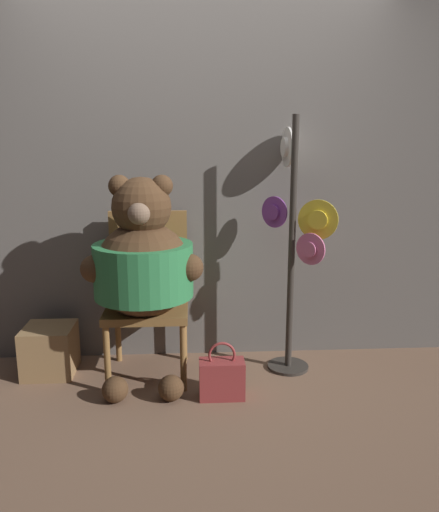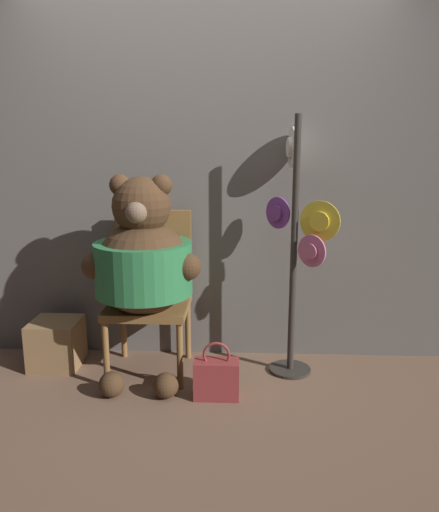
{
  "view_description": "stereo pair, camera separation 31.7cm",
  "coord_description": "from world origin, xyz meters",
  "px_view_note": "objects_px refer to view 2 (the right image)",
  "views": [
    {
      "loc": [
        -0.07,
        -2.86,
        1.51
      ],
      "look_at": [
        0.11,
        0.23,
        0.81
      ],
      "focal_mm": 35.0,
      "sensor_mm": 36.0,
      "label": 1
    },
    {
      "loc": [
        0.24,
        -2.86,
        1.51
      ],
      "look_at": [
        0.11,
        0.23,
        0.81
      ],
      "focal_mm": 35.0,
      "sensor_mm": 36.0,
      "label": 2
    }
  ],
  "objects_px": {
    "hat_display_rack": "(296,243)",
    "teddy_bear": "(143,262)",
    "chair": "(151,288)",
    "handbag_on_ground": "(217,378)"
  },
  "relations": [
    {
      "from": "teddy_bear",
      "to": "handbag_on_ground",
      "type": "bearing_deg",
      "value": -27.54
    },
    {
      "from": "chair",
      "to": "hat_display_rack",
      "type": "bearing_deg",
      "value": -1.5
    },
    {
      "from": "hat_display_rack",
      "to": "handbag_on_ground",
      "type": "bearing_deg",
      "value": -140.78
    },
    {
      "from": "chair",
      "to": "hat_display_rack",
      "type": "relative_size",
      "value": 0.63
    },
    {
      "from": "hat_display_rack",
      "to": "handbag_on_ground",
      "type": "xyz_separation_m",
      "value": [
        -0.5,
        -0.41,
        -0.75
      ]
    },
    {
      "from": "hat_display_rack",
      "to": "teddy_bear",
      "type": "bearing_deg",
      "value": -170.64
    },
    {
      "from": "chair",
      "to": "hat_display_rack",
      "type": "height_order",
      "value": "hat_display_rack"
    },
    {
      "from": "chair",
      "to": "teddy_bear",
      "type": "bearing_deg",
      "value": -92.44
    },
    {
      "from": "teddy_bear",
      "to": "handbag_on_ground",
      "type": "distance_m",
      "value": 0.85
    },
    {
      "from": "chair",
      "to": "handbag_on_ground",
      "type": "height_order",
      "value": "chair"
    }
  ]
}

